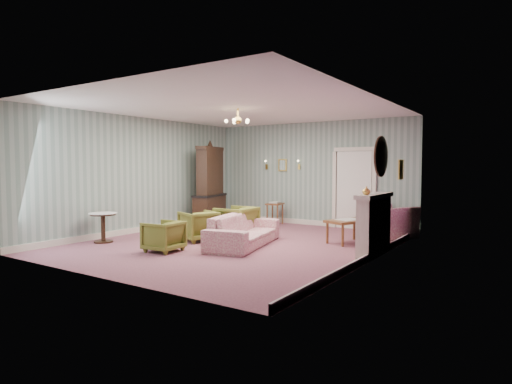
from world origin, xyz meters
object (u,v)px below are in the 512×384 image
Objects in this scene: olive_chair_c at (237,221)px; sofa_chintz at (244,225)px; olive_chair_a at (163,235)px; coffee_table at (349,231)px; wingback_chair at (387,216)px; pedestal_table at (103,228)px; olive_chair_b at (199,224)px; dresser at (210,183)px; side_table_black at (376,234)px; fireplace at (374,224)px.

sofa_chintz is at bearing 43.67° from olive_chair_c.
olive_chair_a reaches higher than coffee_table.
olive_chair_c is 3.58m from wingback_chair.
sofa_chintz is at bearing 26.77° from pedestal_table.
olive_chair_b is 0.32× the size of dresser.
side_table_black is 5.85m from pedestal_table.
fireplace is at bearing 113.99° from olive_chair_a.
pedestal_table is (-4.94, -4.23, -0.17)m from wingback_chair.
fireplace is (0.43, -2.27, 0.08)m from wingback_chair.
coffee_table is (-0.87, 0.95, -0.32)m from fireplace.
fireplace is at bearing -47.51° from coffee_table.
fireplace is 1.39× the size of coffee_table.
wingback_chair is at bearing 100.63° from fireplace.
olive_chair_b is 1.38× the size of side_table_black.
fireplace reaches higher than pedestal_table.
olive_chair_a is 1.24× the size of side_table_black.
olive_chair_c is at bearing 43.55° from pedestal_table.
olive_chair_c reaches higher than pedestal_table.
wingback_chair is at bearing 152.71° from olive_chair_b.
pedestal_table is (-1.61, -1.31, -0.04)m from olive_chair_b.
olive_chair_b is 1.18m from sofa_chintz.
olive_chair_b is 1.13× the size of pedestal_table.
olive_chair_a is 1.01× the size of pedestal_table.
olive_chair_c is 0.36× the size of sofa_chintz.
sofa_chintz is at bearing 140.58° from olive_chair_a.
olive_chair_b is at bearing 80.60° from sofa_chintz.
coffee_table is (1.72, 1.51, -0.19)m from sofa_chintz.
coffee_table is 1.53× the size of pedestal_table.
olive_chair_b is at bearing 39.27° from pedestal_table.
dresser is at bearing 171.40° from coffee_table.
olive_chair_b reaches higher than side_table_black.
dresser is 1.68× the size of fireplace.
olive_chair_b is 0.90× the size of olive_chair_c.
coffee_table is 1.87× the size of side_table_black.
pedestal_table is (-0.04, -3.59, -0.85)m from dresser.
side_table_black is (3.03, 0.73, -0.14)m from olive_chair_c.
wingback_chair reaches higher than pedestal_table.
side_table_black is at bearing 124.61° from olive_chair_a.
pedestal_table is (-5.16, -2.76, 0.06)m from side_table_black.
pedestal_table is at bearing -94.19° from olive_chair_a.
side_table_black is at bearing 131.87° from wingback_chair.
fireplace reaches higher than sofa_chintz.
olive_chair_b reaches higher than coffee_table.
wingback_chair is 0.48× the size of dresser.
dresser is 4.38× the size of side_table_black.
pedestal_table is (-2.78, -1.40, -0.11)m from sofa_chintz.
olive_chair_a is 4.32m from side_table_black.
fireplace is 1.33m from coffee_table.
dresser is 5.26m from side_table_black.
olive_chair_c reaches higher than olive_chair_b.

